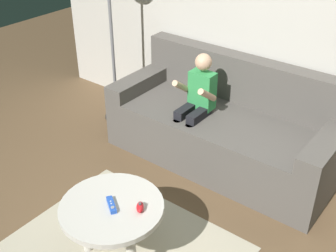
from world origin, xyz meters
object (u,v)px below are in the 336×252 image
couch (225,128)px  nunchuk_red (140,207)px  person_seated_on_couch (196,103)px  coffee_table (113,214)px  game_remote_blue_near_edge (111,205)px

couch → nunchuk_red: bearing=-81.3°
person_seated_on_couch → coffee_table: (0.23, -1.22, -0.17)m
person_seated_on_couch → coffee_table: person_seated_on_couch is taller
person_seated_on_couch → nunchuk_red: (0.39, -1.15, -0.08)m
couch → person_seated_on_couch: bearing=-137.4°
person_seated_on_couch → nunchuk_red: 1.21m
couch → game_remote_blue_near_edge: couch is taller
coffee_table → game_remote_blue_near_edge: size_ratio=4.63×
coffee_table → game_remote_blue_near_edge: bearing=-58.7°
game_remote_blue_near_edge → nunchuk_red: nunchuk_red is taller
coffee_table → game_remote_blue_near_edge: (0.01, -0.01, 0.08)m
couch → coffee_table: 1.39m
couch → person_seated_on_couch: size_ratio=2.02×
couch → game_remote_blue_near_edge: 1.41m
couch → nunchuk_red: (0.20, -1.32, 0.17)m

